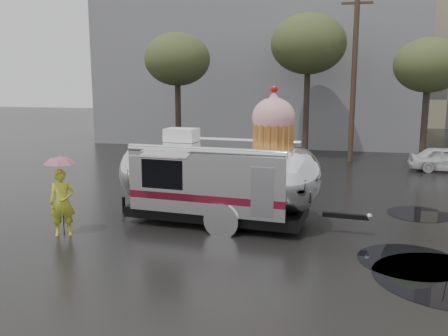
# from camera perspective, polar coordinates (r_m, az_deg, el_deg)

# --- Properties ---
(ground) EXTENTS (120.00, 120.00, 0.00)m
(ground) POSITION_cam_1_polar(r_m,az_deg,el_deg) (13.29, 5.39, -8.55)
(ground) COLOR black
(ground) RESTS_ON ground
(puddles) EXTENTS (3.56, 8.07, 0.01)m
(puddles) POSITION_cam_1_polar(r_m,az_deg,el_deg) (12.98, 23.54, -9.82)
(puddles) COLOR black
(puddles) RESTS_ON ground
(grey_building) EXTENTS (22.00, 12.00, 13.00)m
(grey_building) POSITION_cam_1_polar(r_m,az_deg,el_deg) (36.97, 4.58, 13.72)
(grey_building) COLOR slate
(grey_building) RESTS_ON ground
(utility_pole) EXTENTS (1.60, 0.28, 9.00)m
(utility_pole) POSITION_cam_1_polar(r_m,az_deg,el_deg) (26.48, 15.36, 10.68)
(utility_pole) COLOR #473323
(utility_pole) RESTS_ON ground
(tree_left) EXTENTS (3.64, 3.64, 6.95)m
(tree_left) POSITION_cam_1_polar(r_m,az_deg,el_deg) (26.93, -5.65, 12.82)
(tree_left) COLOR #382D26
(tree_left) RESTS_ON ground
(tree_mid) EXTENTS (4.20, 4.20, 8.03)m
(tree_mid) POSITION_cam_1_polar(r_m,az_deg,el_deg) (27.59, 10.10, 14.43)
(tree_mid) COLOR #382D26
(tree_mid) RESTS_ON ground
(tree_right) EXTENTS (3.36, 3.36, 6.42)m
(tree_right) POSITION_cam_1_polar(r_m,az_deg,el_deg) (25.84, 23.40, 11.20)
(tree_right) COLOR #382D26
(tree_right) RESTS_ON ground
(barricade_row) EXTENTS (4.30, 0.80, 1.00)m
(barricade_row) POSITION_cam_1_polar(r_m,az_deg,el_deg) (23.86, -4.50, 1.21)
(barricade_row) COLOR #473323
(barricade_row) RESTS_ON ground
(airstream_trailer) EXTENTS (7.92, 3.21, 4.27)m
(airstream_trailer) POSITION_cam_1_polar(r_m,az_deg,el_deg) (14.43, -0.41, -0.81)
(airstream_trailer) COLOR silver
(airstream_trailer) RESTS_ON ground
(person_left) EXTENTS (0.82, 0.73, 1.90)m
(person_left) POSITION_cam_1_polar(r_m,az_deg,el_deg) (14.08, -18.87, -3.94)
(person_left) COLOR gold
(person_left) RESTS_ON ground
(umbrella_pink) EXTENTS (1.09, 1.09, 2.29)m
(umbrella_pink) POSITION_cam_1_polar(r_m,az_deg,el_deg) (13.89, -19.10, -0.06)
(umbrella_pink) COLOR pink
(umbrella_pink) RESTS_ON ground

